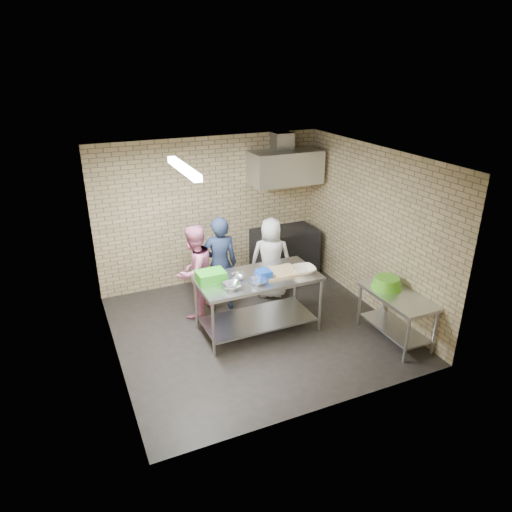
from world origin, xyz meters
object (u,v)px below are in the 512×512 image
Objects in this scene: side_counter at (395,317)px; man_navy at (220,264)px; woman_white at (271,258)px; green_crate at (211,277)px; woman_pink at (195,272)px; bottle_red at (283,169)px; prep_table at (258,303)px; stove at (284,252)px; blue_tub at (264,274)px; green_basin at (387,283)px; bottle_green at (302,168)px.

man_navy is at bearing 136.94° from side_counter.
man_navy is 0.98m from woman_white.
green_crate is 0.26× the size of woman_pink.
side_counter is at bearing -25.82° from green_crate.
side_counter is 3.44m from bottle_red.
prep_table is at bearing 78.88° from woman_white.
green_crate is at bearing 70.77° from man_navy.
man_navy reaches higher than woman_white.
bottle_red is at bearing 97.62° from side_counter.
green_crate is at bearing -142.36° from stove.
man_navy is at bearing -147.70° from bottle_red.
blue_tub reaches higher than prep_table.
blue_tub is at bearing 95.67° from woman_pink.
green_basin is 2.56× the size of bottle_red.
prep_table is at bearing 96.99° from woman_pink.
woman_pink is (-2.51, 1.92, 0.40)m from side_counter.
man_navy reaches higher than prep_table.
green_basin is at bearing 149.61° from man_navy.
prep_table is 4.50× the size of green_crate.
side_counter is (1.77, -1.07, -0.08)m from prep_table.
stove is at bearing 99.76° from green_basin.
prep_table is at bearing -125.52° from bottle_red.
woman_pink reaches higher than green_crate.
woman_white is at bearing 59.24° from blue_tub.
man_navy is (-2.07, -1.06, -1.20)m from bottle_green.
woman_white is (-1.10, 2.02, 0.35)m from side_counter.
woman_white is (-0.65, -0.73, 0.27)m from stove.
green_basin is 3.00m from woman_pink.
stove is at bearing 167.77° from woman_pink.
bottle_green is at bearing 0.00° from bottle_red.
prep_table is 1.19m from woman_white.
green_basin is at bearing 111.90° from woman_pink.
bottle_green is (1.72, 2.02, 1.03)m from blue_tub.
bottle_green reaches higher than green_crate.
side_counter is 2.61× the size of green_basin.
side_counter is 0.77× the size of woman_pink.
green_basin is at bearing 94.57° from side_counter.
man_navy is at bearing 29.27° from woman_white.
prep_table is 1.53× the size of side_counter.
stove is 2.95× the size of green_crate.
bottle_red is at bearing 56.83° from blue_tub.
stove reaches higher than side_counter.
bottle_green is 0.10× the size of woman_pink.
man_navy is 0.44m from woman_pink.
woman_pink is 1.07× the size of woman_white.
prep_table is 2.83m from bottle_red.
man_navy is (-0.35, 0.96, -0.17)m from blue_tub.
side_counter is 8.00× the size of bottle_green.
woman_pink is at bearing 129.94° from blue_tub.
woman_white is (0.97, 0.08, -0.09)m from man_navy.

